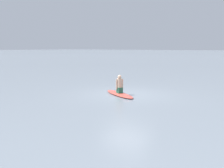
{
  "coord_description": "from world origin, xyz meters",
  "views": [
    {
      "loc": [
        -7.32,
        11.34,
        2.39
      ],
      "look_at": [
        0.39,
        0.75,
        0.58
      ],
      "focal_mm": 42.72,
      "sensor_mm": 36.0,
      "label": 1
    }
  ],
  "objects": [
    {
      "name": "ground_plane",
      "position": [
        0.0,
        0.0,
        0.0
      ],
      "size": [
        400.0,
        400.0,
        0.0
      ],
      "primitive_type": "plane",
      "color": "gray"
    },
    {
      "name": "surfboard",
      "position": [
        0.16,
        0.42,
        0.05
      ],
      "size": [
        2.64,
        1.91,
        0.1
      ],
      "primitive_type": "ellipsoid",
      "rotation": [
        0.0,
        0.0,
        -0.53
      ],
      "color": "#D84C3F",
      "rests_on": "ground"
    },
    {
      "name": "person_paddler",
      "position": [
        0.16,
        0.42,
        0.52
      ],
      "size": [
        0.38,
        0.38,
        0.91
      ],
      "rotation": [
        0.0,
        0.0,
        -0.53
      ],
      "color": "#26664C",
      "rests_on": "surfboard"
    }
  ]
}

